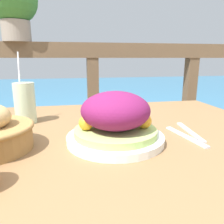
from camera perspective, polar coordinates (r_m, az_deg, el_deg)
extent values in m
cube|color=olive|center=(0.70, 1.35, -6.59)|extent=(1.07, 0.86, 0.04)
cube|color=olive|center=(1.23, -26.33, -16.89)|extent=(0.06, 0.06, 0.67)
cube|color=olive|center=(1.33, 18.81, -13.67)|extent=(0.06, 0.06, 0.67)
cube|color=brown|center=(1.41, -5.21, 15.73)|extent=(2.80, 0.08, 0.09)
cube|color=brown|center=(1.48, -4.78, -4.44)|extent=(0.07, 0.07, 0.93)
cube|color=brown|center=(1.69, 18.95, -2.87)|extent=(0.07, 0.07, 0.93)
cube|color=teal|center=(3.97, -8.48, 3.24)|extent=(12.00, 4.00, 0.42)
cylinder|color=white|center=(0.61, 0.88, -6.82)|extent=(0.27, 0.27, 0.02)
cylinder|color=#A8C66B|center=(0.60, 0.89, -5.13)|extent=(0.23, 0.23, 0.02)
ellipsoid|color=#72194C|center=(0.59, 0.91, 0.44)|extent=(0.19, 0.19, 0.10)
sphere|color=#F9A328|center=(0.61, 8.46, -2.38)|extent=(0.04, 0.04, 0.04)
sphere|color=#F9A328|center=(0.59, -6.78, -2.84)|extent=(0.04, 0.04, 0.04)
cylinder|color=beige|center=(0.83, -21.79, 2.20)|extent=(0.07, 0.07, 0.14)
cylinder|color=white|center=(0.82, -22.98, 6.91)|extent=(0.01, 0.07, 0.21)
cylinder|color=gray|center=(1.44, -23.70, 18.73)|extent=(0.16, 0.16, 0.11)
cube|color=silver|center=(0.68, 18.64, -6.05)|extent=(0.04, 0.18, 0.00)
cube|color=silver|center=(0.73, 19.67, -4.86)|extent=(0.03, 0.18, 0.00)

